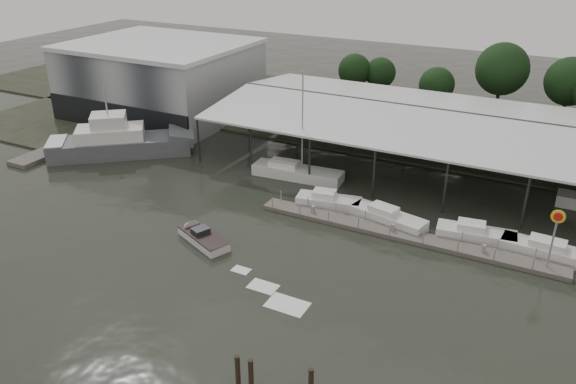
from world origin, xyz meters
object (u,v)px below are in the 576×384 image
at_px(white_sailboat, 296,172).
at_px(speedboat_underway, 200,236).
at_px(grey_trawler, 121,142).
at_px(shell_fuel_sign, 555,229).

distance_m(white_sailboat, speedboat_underway, 16.39).
bearing_deg(grey_trawler, white_sailboat, -29.55).
xyz_separation_m(grey_trawler, white_sailboat, (22.24, 3.48, -0.94)).
bearing_deg(speedboat_underway, shell_fuel_sign, -138.95).
distance_m(shell_fuel_sign, grey_trawler, 49.03).
bearing_deg(speedboat_underway, white_sailboat, -71.48).
relative_size(shell_fuel_sign, grey_trawler, 0.34).
bearing_deg(white_sailboat, shell_fuel_sign, -20.32).
bearing_deg(white_sailboat, grey_trawler, -175.73).
relative_size(grey_trawler, white_sailboat, 1.35).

